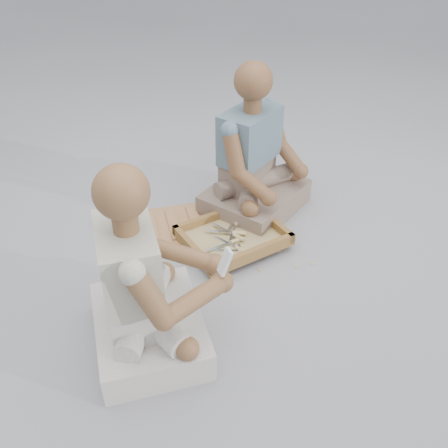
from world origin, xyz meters
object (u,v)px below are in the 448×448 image
object	(u,v)px
craftsman	(144,291)
companion	(254,165)
tool_tray	(233,237)
carved_panel	(185,226)

from	to	relation	value
craftsman	companion	xyz separation A→B (m)	(0.81, 0.82, -0.00)
tool_tray	carved_panel	bearing A→B (deg)	129.81
craftsman	companion	distance (m)	1.15
companion	tool_tray	bearing A→B (deg)	17.06
tool_tray	craftsman	size ratio (longest dim) A/B	0.69
carved_panel	craftsman	world-z (taller)	craftsman
carved_panel	craftsman	distance (m)	0.88
carved_panel	tool_tray	world-z (taller)	tool_tray
craftsman	companion	size ratio (longest dim) A/B	0.98
carved_panel	tool_tray	distance (m)	0.32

